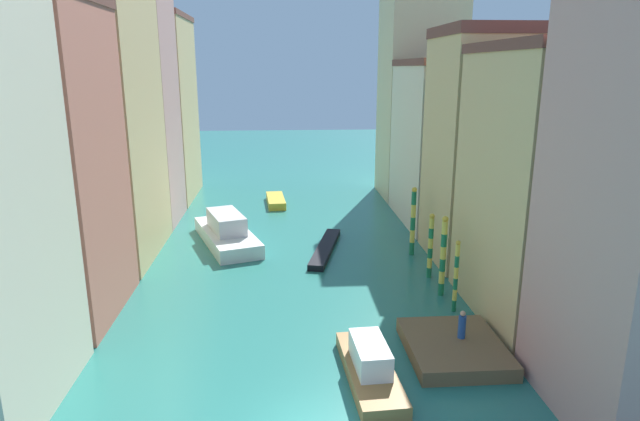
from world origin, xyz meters
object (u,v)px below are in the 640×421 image
object	(u,v)px
mooring_pole_0	(456,276)
mooring_pole_2	(430,245)
motorboat_0	(276,201)
mooring_pole_1	(443,255)
waterfront_dock	(454,348)
motorboat_1	(370,366)
vaporetto_white	(227,232)
person_on_dock	(462,325)
mooring_pole_3	(413,221)
gondola_black	(325,248)

from	to	relation	value
mooring_pole_0	mooring_pole_2	bearing A→B (deg)	90.45
mooring_pole_2	mooring_pole_0	bearing A→B (deg)	-89.55
motorboat_0	mooring_pole_1	bearing A→B (deg)	-66.53
mooring_pole_2	motorboat_0	distance (m)	22.75
waterfront_dock	mooring_pole_1	size ratio (longest dim) A/B	1.08
motorboat_0	motorboat_1	bearing A→B (deg)	-82.23
mooring_pole_1	vaporetto_white	bearing A→B (deg)	141.56
motorboat_1	vaporetto_white	bearing A→B (deg)	112.31
person_on_dock	motorboat_0	bearing A→B (deg)	107.02
motorboat_1	motorboat_0	bearing A→B (deg)	97.77
mooring_pole_0	motorboat_1	size ratio (longest dim) A/B	0.64
mooring_pole_0	mooring_pole_2	xyz separation A→B (m)	(-0.04, 5.10, 0.08)
mooring_pole_1	vaporetto_white	world-z (taller)	mooring_pole_1
person_on_dock	mooring_pole_0	world-z (taller)	mooring_pole_0
mooring_pole_3	gondola_black	world-z (taller)	mooring_pole_3
gondola_black	motorboat_1	size ratio (longest dim) A/B	1.33
mooring_pole_2	motorboat_1	size ratio (longest dim) A/B	0.66
mooring_pole_1	mooring_pole_3	size ratio (longest dim) A/B	0.98
mooring_pole_2	vaporetto_white	size ratio (longest dim) A/B	0.43
mooring_pole_0	motorboat_0	size ratio (longest dim) A/B	0.75
gondola_black	person_on_dock	bearing A→B (deg)	-70.62
vaporetto_white	motorboat_1	bearing A→B (deg)	-67.69
vaporetto_white	motorboat_0	size ratio (longest dim) A/B	1.80
person_on_dock	motorboat_0	distance (m)	31.12
motorboat_0	motorboat_1	xyz separation A→B (m)	(4.34, -31.81, 0.27)
waterfront_dock	vaporetto_white	xyz separation A→B (m)	(-12.36, 17.80, 0.54)
person_on_dock	motorboat_1	size ratio (longest dim) A/B	0.21
mooring_pole_1	motorboat_1	xyz separation A→B (m)	(-5.72, -8.65, -1.89)
person_on_dock	motorboat_0	size ratio (longest dim) A/B	0.25
mooring_pole_2	mooring_pole_3	size ratio (longest dim) A/B	0.85
mooring_pole_1	motorboat_0	size ratio (longest dim) A/B	0.89
vaporetto_white	gondola_black	xyz separation A→B (m)	(7.48, -2.39, -0.67)
mooring_pole_0	vaporetto_white	xyz separation A→B (m)	(-13.83, 13.15, -1.23)
waterfront_dock	motorboat_0	distance (m)	31.28
mooring_pole_3	motorboat_1	world-z (taller)	mooring_pole_3
mooring_pole_1	mooring_pole_3	bearing A→B (deg)	90.37
mooring_pole_1	mooring_pole_2	world-z (taller)	mooring_pole_1
waterfront_dock	vaporetto_white	world-z (taller)	vaporetto_white
waterfront_dock	person_on_dock	distance (m)	1.12
motorboat_1	mooring_pole_2	bearing A→B (deg)	63.40
person_on_dock	mooring_pole_1	bearing A→B (deg)	81.73
mooring_pole_2	mooring_pole_1	bearing A→B (deg)	-90.90
person_on_dock	motorboat_1	distance (m)	5.24
waterfront_dock	person_on_dock	size ratio (longest dim) A/B	3.82
gondola_black	motorboat_1	xyz separation A→B (m)	(0.55, -17.17, 0.40)
gondola_black	mooring_pole_0	bearing A→B (deg)	-59.43
mooring_pole_0	motorboat_1	distance (m)	8.78
mooring_pole_0	gondola_black	world-z (taller)	mooring_pole_0
person_on_dock	vaporetto_white	bearing A→B (deg)	126.18
mooring_pole_0	mooring_pole_1	world-z (taller)	mooring_pole_1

